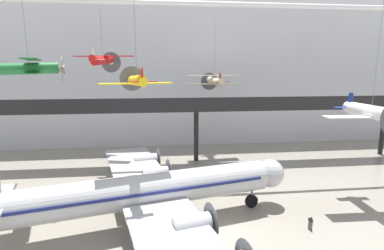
{
  "coord_description": "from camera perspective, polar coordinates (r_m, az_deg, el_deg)",
  "views": [
    {
      "loc": [
        -5.61,
        -22.82,
        13.77
      ],
      "look_at": [
        -2.0,
        8.5,
        7.76
      ],
      "focal_mm": 28.0,
      "sensor_mm": 36.0,
      "label": 1
    }
  ],
  "objects": [
    {
      "name": "suspended_plane_white_twin",
      "position": [
        34.27,
        30.95,
        2.11
      ],
      "size": [
        9.72,
        7.91,
        12.7
      ],
      "rotation": [
        0.0,
        0.0,
        4.68
      ],
      "color": "silver"
    },
    {
      "name": "suspended_plane_yellow_lowwing",
      "position": [
        26.1,
        -10.48,
        8.29
      ],
      "size": [
        6.35,
        5.3,
        8.95
      ],
      "rotation": [
        0.0,
        0.0,
        1.82
      ],
      "color": "yellow"
    },
    {
      "name": "info_sign_pedestal",
      "position": [
        29.09,
        21.6,
        -17.27
      ],
      "size": [
        0.21,
        0.78,
        1.24
      ],
      "rotation": [
        0.0,
        0.0,
        0.12
      ],
      "color": "#4C4C51",
      "rests_on": "ground"
    },
    {
      "name": "suspended_plane_red_highwing",
      "position": [
        38.91,
        -16.65,
        11.83
      ],
      "size": [
        7.52,
        6.23,
        7.55
      ],
      "rotation": [
        0.0,
        0.0,
        1.36
      ],
      "color": "red"
    },
    {
      "name": "suspended_plane_cream_biplane",
      "position": [
        46.59,
        4.28,
        8.38
      ],
      "size": [
        7.96,
        6.49,
        10.33
      ],
      "rotation": [
        0.0,
        0.0,
        1.67
      ],
      "color": "beige"
    },
    {
      "name": "suspended_plane_green_biplane",
      "position": [
        32.63,
        -28.58,
        9.51
      ],
      "size": [
        6.59,
        7.83,
        8.44
      ],
      "rotation": [
        0.0,
        0.0,
        0.29
      ],
      "color": "#1E6B33"
    },
    {
      "name": "ceiling_truss_beam",
      "position": [
        37.18,
        2.41,
        22.09
      ],
      "size": [
        120.0,
        0.6,
        0.6
      ],
      "color": "silver"
    },
    {
      "name": "ground_plane",
      "position": [
        27.24,
        6.62,
        -19.66
      ],
      "size": [
        260.0,
        260.0,
        0.0
      ],
      "primitive_type": "plane",
      "color": "gray"
    },
    {
      "name": "airliner_silver_main",
      "position": [
        26.81,
        -9.6,
        -12.49
      ],
      "size": [
        28.85,
        33.31,
        8.86
      ],
      "rotation": [
        0.0,
        0.0,
        0.24
      ],
      "color": "#B7BABF",
      "rests_on": "ground"
    },
    {
      "name": "hangar_back_wall",
      "position": [
        54.46,
        -0.67,
        9.27
      ],
      "size": [
        140.0,
        3.0,
        24.65
      ],
      "color": "silver",
      "rests_on": "ground"
    },
    {
      "name": "mezzanine_walkway",
      "position": [
        42.98,
        0.99,
        3.24
      ],
      "size": [
        110.0,
        3.2,
        9.78
      ],
      "color": "black",
      "rests_on": "ground"
    }
  ]
}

